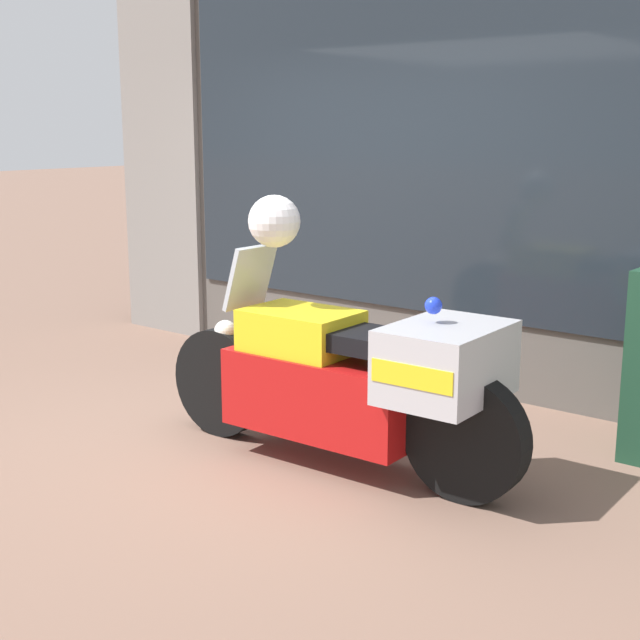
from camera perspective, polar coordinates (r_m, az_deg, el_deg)
The scene contains 5 objects.
ground_plane at distance 5.60m, azimuth -6.48°, elevation -7.42°, with size 60.00×60.00×0.00m, color #7A5B4C.
shop_building at distance 7.06m, azimuth 2.45°, elevation 14.12°, with size 5.89×0.55×4.19m.
window_display at distance 6.78m, azimuth 8.10°, elevation 0.41°, with size 4.49×0.30×2.11m.
paramedic_motorcycle at distance 4.90m, azimuth 2.13°, elevation -3.75°, with size 2.36×0.71×1.21m.
white_helmet at distance 5.07m, azimuth -2.94°, elevation 6.33°, with size 0.30×0.30×0.30m, color white.
Camera 1 is at (3.75, -3.69, 1.89)m, focal length 50.00 mm.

